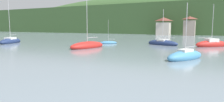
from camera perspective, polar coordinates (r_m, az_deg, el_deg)
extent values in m
cube|color=#38562D|center=(132.48, 22.48, 8.23)|extent=(352.00, 53.82, 16.78)
ellipsoid|color=#38562D|center=(153.16, 8.56, 7.49)|extent=(246.40, 37.67, 42.29)
cube|color=beige|center=(102.05, 14.23, 6.05)|extent=(6.17, 4.98, 6.05)
pyramid|color=brown|center=(102.09, 14.31, 8.65)|extent=(6.48, 5.23, 1.74)
cube|color=gray|center=(99.58, 20.89, 6.02)|extent=(4.94, 3.88, 6.86)
pyramid|color=brown|center=(99.65, 21.01, 8.72)|extent=(5.19, 4.07, 1.36)
ellipsoid|color=teal|center=(28.40, 19.84, -1.46)|extent=(4.99, 7.04, 1.60)
cylinder|color=#B7B7BC|center=(28.13, 20.15, 6.01)|extent=(0.08, 0.08, 6.51)
cylinder|color=#ADADB2|center=(29.37, 21.40, 1.14)|extent=(1.29, 2.41, 0.07)
cube|color=silver|center=(28.31, 19.90, -0.04)|extent=(1.98, 2.31, 0.54)
ellipsoid|color=teal|center=(50.78, -1.05, 2.33)|extent=(4.32, 3.74, 0.90)
cylinder|color=#B7B7BC|center=(50.63, -1.06, 5.65)|extent=(0.05, 0.05, 5.40)
cylinder|color=#ADADB2|center=(50.86, -0.12, 3.35)|extent=(1.37, 1.04, 0.05)
ellipsoid|color=navy|center=(58.31, -26.60, 2.39)|extent=(5.12, 8.27, 1.78)
cylinder|color=#B7B7BC|center=(58.20, -26.90, 7.76)|extent=(0.09, 0.09, 9.95)
cylinder|color=#ADADB2|center=(59.29, -26.01, 4.12)|extent=(0.94, 2.43, 0.08)
cube|color=silver|center=(58.27, -26.65, 3.16)|extent=(2.61, 2.88, 0.60)
ellipsoid|color=red|center=(48.19, 26.15, 1.62)|extent=(7.23, 6.65, 1.87)
cylinder|color=#B7B7BC|center=(48.04, 26.44, 6.98)|extent=(0.09, 0.09, 7.99)
cylinder|color=#ADADB2|center=(47.02, 24.65, 3.39)|extent=(2.63, 2.27, 0.08)
cube|color=silver|center=(48.13, 26.20, 2.69)|extent=(2.92, 2.84, 0.77)
ellipsoid|color=navy|center=(48.68, 13.99, 2.11)|extent=(8.28, 5.33, 1.63)
cylinder|color=#B7B7BC|center=(48.52, 14.14, 7.02)|extent=(0.09, 0.09, 7.42)
cylinder|color=#ADADB2|center=(47.73, 15.57, 3.59)|extent=(2.91, 1.22, 0.09)
cube|color=silver|center=(48.63, 14.01, 2.93)|extent=(2.55, 2.54, 0.49)
ellipsoid|color=red|center=(40.89, -6.93, 1.43)|extent=(4.74, 8.82, 1.80)
cylinder|color=#B7B7BC|center=(40.72, -7.04, 8.72)|extent=(0.10, 0.10, 9.40)
cylinder|color=#ADADB2|center=(41.71, -5.54, 3.79)|extent=(0.77, 2.73, 0.09)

